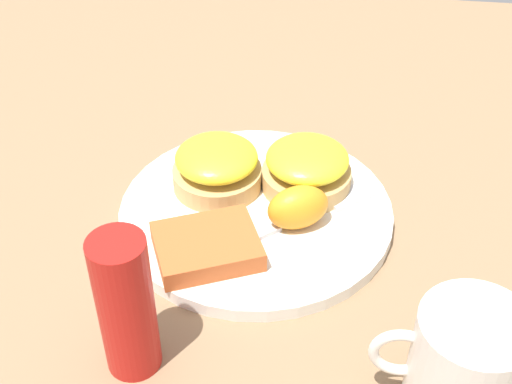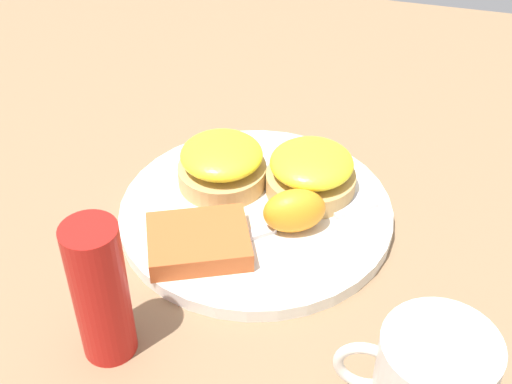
% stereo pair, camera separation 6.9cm
% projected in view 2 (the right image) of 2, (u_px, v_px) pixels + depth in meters
% --- Properties ---
extents(ground_plane, '(1.10, 1.10, 0.00)m').
position_uv_depth(ground_plane, '(256.00, 218.00, 0.71)').
color(ground_plane, '#846647').
extents(plate, '(0.27, 0.27, 0.01)m').
position_uv_depth(plate, '(256.00, 213.00, 0.71)').
color(plate, silver).
rests_on(plate, ground_plane).
extents(sandwich_benedict_left, '(0.09, 0.09, 0.05)m').
position_uv_depth(sandwich_benedict_left, '(311.00, 172.00, 0.71)').
color(sandwich_benedict_left, tan).
rests_on(sandwich_benedict_left, plate).
extents(sandwich_benedict_right, '(0.09, 0.09, 0.05)m').
position_uv_depth(sandwich_benedict_right, '(222.00, 164.00, 0.72)').
color(sandwich_benedict_right, tan).
rests_on(sandwich_benedict_right, plate).
extents(hashbrown_patty, '(0.11, 0.10, 0.02)m').
position_uv_depth(hashbrown_patty, '(199.00, 241.00, 0.65)').
color(hashbrown_patty, '#B65528').
rests_on(hashbrown_patty, plate).
extents(orange_wedge, '(0.07, 0.06, 0.04)m').
position_uv_depth(orange_wedge, '(294.00, 211.00, 0.67)').
color(orange_wedge, orange).
rests_on(orange_wedge, plate).
extents(fork, '(0.19, 0.16, 0.00)m').
position_uv_depth(fork, '(283.00, 226.00, 0.68)').
color(fork, silver).
rests_on(fork, plate).
extents(cup, '(0.11, 0.08, 0.09)m').
position_uv_depth(cup, '(430.00, 384.00, 0.51)').
color(cup, silver).
rests_on(cup, ground_plane).
extents(condiment_bottle, '(0.04, 0.04, 0.13)m').
position_uv_depth(condiment_bottle, '(100.00, 292.00, 0.55)').
color(condiment_bottle, '#B21914').
rests_on(condiment_bottle, ground_plane).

